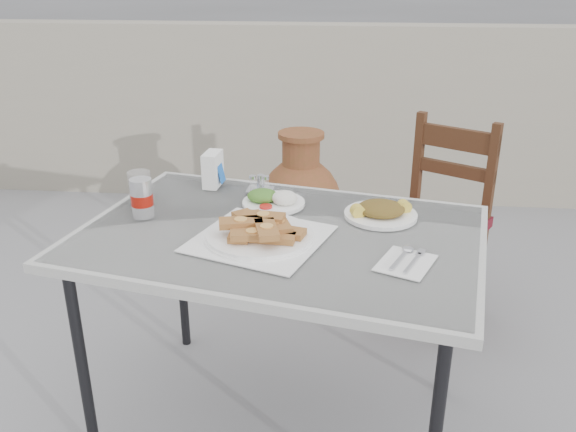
# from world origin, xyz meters

# --- Properties ---
(cafe_table) EXTENTS (1.44, 1.12, 0.78)m
(cafe_table) POSITION_xyz_m (-0.08, 0.10, 0.73)
(cafe_table) COLOR black
(cafe_table) RESTS_ON ground
(pide_plate) EXTENTS (0.49, 0.49, 0.08)m
(pide_plate) POSITION_xyz_m (-0.13, 0.03, 0.82)
(pide_plate) COLOR white
(pide_plate) RESTS_ON cafe_table
(salad_rice_plate) EXTENTS (0.22, 0.22, 0.06)m
(salad_rice_plate) POSITION_xyz_m (-0.12, 0.32, 0.80)
(salad_rice_plate) COLOR white
(salad_rice_plate) RESTS_ON cafe_table
(salad_chopped_plate) EXTENTS (0.25, 0.25, 0.05)m
(salad_chopped_plate) POSITION_xyz_m (0.25, 0.25, 0.80)
(salad_chopped_plate) COLOR white
(salad_chopped_plate) RESTS_ON cafe_table
(soda_can) EXTENTS (0.08, 0.08, 0.13)m
(soda_can) POSITION_xyz_m (-0.55, 0.17, 0.85)
(soda_can) COLOR white
(soda_can) RESTS_ON cafe_table
(cola_glass) EXTENTS (0.08, 0.08, 0.12)m
(cola_glass) POSITION_xyz_m (-0.60, 0.30, 0.83)
(cola_glass) COLOR white
(cola_glass) RESTS_ON cafe_table
(napkin_holder) EXTENTS (0.08, 0.12, 0.13)m
(napkin_holder) POSITION_xyz_m (-0.38, 0.50, 0.85)
(napkin_holder) COLOR white
(napkin_holder) RESTS_ON cafe_table
(condiment_caddy) EXTENTS (0.10, 0.08, 0.07)m
(condiment_caddy) POSITION_xyz_m (-0.19, 0.44, 0.81)
(condiment_caddy) COLOR silver
(condiment_caddy) RESTS_ON cafe_table
(cutlery_napkin) EXTENTS (0.20, 0.22, 0.01)m
(cutlery_napkin) POSITION_xyz_m (0.31, -0.08, 0.79)
(cutlery_napkin) COLOR white
(cutlery_napkin) RESTS_ON cafe_table
(chair) EXTENTS (0.57, 0.57, 0.94)m
(chair) POSITION_xyz_m (0.56, 0.95, 0.49)
(chair) COLOR #381B0F
(chair) RESTS_ON ground
(terracotta_urn) EXTENTS (0.45, 0.45, 0.79)m
(terracotta_urn) POSITION_xyz_m (-0.09, 1.28, 0.37)
(terracotta_urn) COLOR brown
(terracotta_urn) RESTS_ON ground
(back_wall) EXTENTS (6.00, 0.25, 1.20)m
(back_wall) POSITION_xyz_m (0.00, 2.50, 0.60)
(back_wall) COLOR gray
(back_wall) RESTS_ON ground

